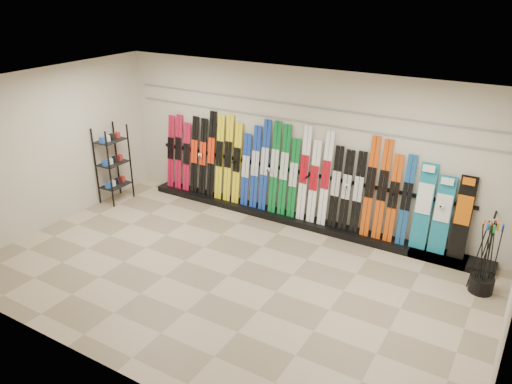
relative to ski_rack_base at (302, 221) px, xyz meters
The scene contains 12 objects.
floor 2.29m from the ski_rack_base, 95.64° to the right, with size 8.00×8.00×0.00m, color gray.
back_wall 1.47m from the ski_rack_base, 135.64° to the left, with size 8.00×8.00×0.00m, color beige.
left_wall 5.01m from the ski_rack_base, 151.65° to the right, with size 5.00×5.00×0.00m, color beige.
ceiling 3.73m from the ski_rack_base, 95.64° to the right, with size 8.00×8.00×0.00m, color silver.
ski_rack_base is the anchor object (origin of this frame).
skis 1.13m from the ski_rack_base, behind, with size 5.38×0.26×1.84m.
snowboards 2.65m from the ski_rack_base, ahead, with size 0.92×0.23×1.52m.
accessory_rack 4.17m from the ski_rack_base, 165.74° to the right, with size 0.40×0.60×1.66m, color black.
pole_bin 3.44m from the ski_rack_base, 10.94° to the right, with size 0.36×0.36×0.25m, color black.
ski_poles 3.48m from the ski_rack_base, 11.46° to the right, with size 0.35×0.25×1.18m.
slatwall_rail_0 1.96m from the ski_rack_base, 138.37° to the left, with size 7.60×0.02×0.03m, color gray.
slatwall_rail_1 2.26m from the ski_rack_base, 138.37° to the left, with size 7.60×0.02×0.03m, color gray.
Camera 1 is at (3.92, -5.72, 4.49)m, focal length 35.00 mm.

